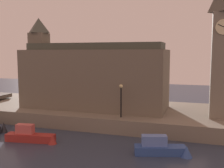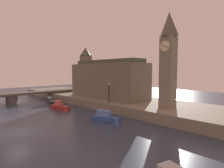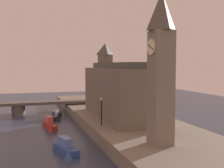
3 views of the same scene
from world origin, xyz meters
TOP-DOWN VIEW (x-y plane):
  - far_embankment at (0.00, 20.00)m, footprint 70.00×12.00m
  - clock_tower at (8.36, 18.33)m, footprint 2.12×2.18m
  - parliament_hall at (-6.02, 19.38)m, footprint 17.12×6.28m
  - bridge_span at (-20.93, 5.48)m, footprint 2.59×28.97m
  - streetlamp at (-1.16, 15.34)m, footprint 0.36×0.36m
  - boat_dinghy_red at (-7.84, 9.79)m, footprint 5.09×1.66m
  - boat_barge_dark at (-14.60, 11.41)m, footprint 5.53×2.57m
  - boat_tour_blue at (3.85, 10.27)m, footprint 4.81×2.25m

SIDE VIEW (x-z plane):
  - boat_barge_dark at x=-14.60m, z-range -0.26..1.25m
  - boat_dinghy_red at x=-7.84m, z-range -0.37..1.37m
  - boat_tour_blue at x=3.85m, z-range -0.30..1.34m
  - far_embankment at x=0.00m, z-range 0.00..1.50m
  - bridge_span at x=-20.93m, z-range 0.48..2.65m
  - streetlamp at x=-1.16m, z-range 1.96..5.35m
  - parliament_hall at x=-6.02m, z-range -0.16..10.74m
  - clock_tower at x=8.36m, z-range 1.77..15.77m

